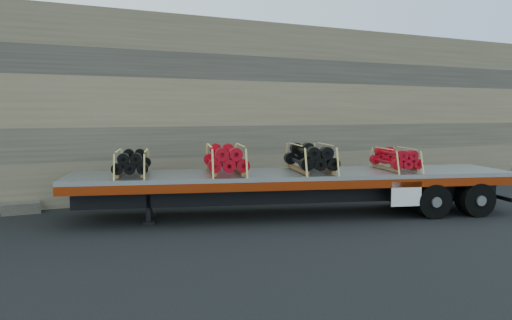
{
  "coord_description": "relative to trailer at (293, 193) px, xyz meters",
  "views": [
    {
      "loc": [
        -8.09,
        -13.32,
        3.28
      ],
      "look_at": [
        -0.73,
        1.86,
        1.71
      ],
      "focal_mm": 35.0,
      "sensor_mm": 36.0,
      "label": 1
    }
  ],
  "objects": [
    {
      "name": "bundle_front",
      "position": [
        -4.84,
        1.43,
        1.07
      ],
      "size": [
        1.56,
        2.25,
        0.72
      ],
      "primitive_type": null,
      "rotation": [
        0.0,
        0.0,
        -0.29
      ],
      "color": "black",
      "rests_on": "trailer"
    },
    {
      "name": "bundle_rear",
      "position": [
        3.35,
        -0.99,
        1.06
      ],
      "size": [
        1.51,
        2.17,
        0.7
      ],
      "primitive_type": null,
      "rotation": [
        0.0,
        0.0,
        -0.29
      ],
      "color": "#AA0916",
      "rests_on": "trailer"
    },
    {
      "name": "trailer",
      "position": [
        0.0,
        0.0,
        0.0
      ],
      "size": [
        14.32,
        6.61,
        1.41
      ],
      "primitive_type": null,
      "rotation": [
        0.0,
        0.0,
        -0.29
      ],
      "color": "#A1A3A8",
      "rests_on": "ground"
    },
    {
      "name": "rock_wall",
      "position": [
        0.04,
        5.98,
        2.79
      ],
      "size": [
        44.0,
        3.0,
        7.0
      ],
      "primitive_type": "cube",
      "color": "#7A6B54",
      "rests_on": "ground"
    },
    {
      "name": "bundle_midfront",
      "position": [
        -2.11,
        0.62,
        1.13
      ],
      "size": [
        1.83,
        2.65,
        0.85
      ],
      "primitive_type": null,
      "rotation": [
        0.0,
        0.0,
        -0.29
      ],
      "color": "#AA0916",
      "rests_on": "trailer"
    },
    {
      "name": "ground",
      "position": [
        0.04,
        -0.52,
        -0.71
      ],
      "size": [
        120.0,
        120.0,
        0.0
      ],
      "primitive_type": "plane",
      "color": "black",
      "rests_on": "ground"
    },
    {
      "name": "bundle_midrear",
      "position": [
        0.54,
        -0.16,
        1.13
      ],
      "size": [
        1.84,
        2.65,
        0.85
      ],
      "primitive_type": null,
      "rotation": [
        0.0,
        0.0,
        -0.29
      ],
      "color": "black",
      "rests_on": "trailer"
    }
  ]
}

